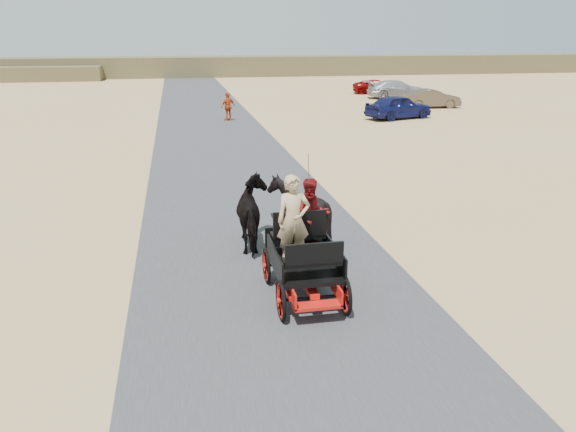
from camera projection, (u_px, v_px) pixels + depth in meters
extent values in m
plane|color=tan|center=(269.00, 269.00, 12.76)|extent=(140.00, 140.00, 0.00)
cube|color=#38383A|center=(269.00, 268.00, 12.76)|extent=(6.00, 140.00, 0.01)
cube|color=brown|center=(188.00, 67.00, 70.23)|extent=(140.00, 6.00, 2.40)
imported|color=black|center=(255.00, 214.00, 13.88)|extent=(0.91, 2.01, 1.70)
imported|color=black|center=(299.00, 211.00, 14.08)|extent=(1.37, 1.54, 1.70)
imported|color=tan|center=(293.00, 220.00, 10.95)|extent=(0.66, 0.43, 1.80)
imported|color=#660C0F|center=(312.00, 216.00, 11.59)|extent=(0.77, 0.60, 1.58)
imported|color=#BE4115|center=(228.00, 107.00, 34.30)|extent=(1.08, 0.90, 1.73)
imported|color=navy|center=(398.00, 107.00, 35.14)|extent=(4.71, 2.99, 1.49)
imported|color=brown|center=(432.00, 98.00, 40.41)|extent=(4.11, 1.67, 1.33)
imported|color=#B2B2B7|center=(398.00, 89.00, 46.39)|extent=(5.20, 2.57, 1.45)
imported|color=maroon|center=(377.00, 87.00, 50.11)|extent=(4.65, 2.79, 1.21)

